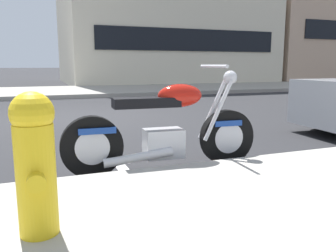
# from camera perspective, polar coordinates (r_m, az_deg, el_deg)

# --- Properties ---
(ground_plane) EXTENTS (260.00, 260.00, 0.00)m
(ground_plane) POSITION_cam_1_polar(r_m,az_deg,el_deg) (7.54, -14.43, 1.30)
(ground_plane) COLOR #28282B
(sidewalk_far_curb) EXTENTS (120.00, 5.00, 0.14)m
(sidewalk_far_curb) POSITION_cam_1_polar(r_m,az_deg,el_deg) (19.16, 21.24, 6.26)
(sidewalk_far_curb) COLOR gray
(sidewalk_far_curb) RESTS_ON ground
(parking_stall_stripe) EXTENTS (0.12, 2.20, 0.01)m
(parking_stall_stripe) POSITION_cam_1_polar(r_m,az_deg,el_deg) (3.98, -8.15, -6.10)
(parking_stall_stripe) COLOR silver
(parking_stall_stripe) RESTS_ON ground
(parked_motorcycle) EXTENTS (2.09, 0.62, 1.10)m
(parked_motorcycle) POSITION_cam_1_polar(r_m,az_deg,el_deg) (3.62, -0.38, -0.82)
(parked_motorcycle) COLOR black
(parked_motorcycle) RESTS_ON ground
(fire_hydrant) EXTENTS (0.24, 0.36, 0.82)m
(fire_hydrant) POSITION_cam_1_polar(r_m,az_deg,el_deg) (2.08, -20.99, -5.32)
(fire_hydrant) COLOR gold
(fire_hydrant) RESTS_ON sidewalk_near_curb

